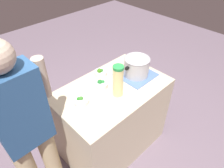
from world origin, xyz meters
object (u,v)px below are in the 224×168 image
object	(u,v)px
broccoli_bowl_center	(101,72)
person_cook	(28,133)
lemonade_pitcher	(118,81)
cooking_pot	(137,66)
broccoli_bowl_front	(101,85)
broccoli_bowl_back	(81,101)

from	to	relation	value
broccoli_bowl_center	person_cook	size ratio (longest dim) A/B	0.08
lemonade_pitcher	person_cook	world-z (taller)	person_cook
cooking_pot	broccoli_bowl_center	xyz separation A→B (m)	(0.26, -0.25, -0.08)
cooking_pot	broccoli_bowl_front	world-z (taller)	cooking_pot
lemonade_pitcher	broccoli_bowl_front	size ratio (longest dim) A/B	2.77
lemonade_pitcher	broccoli_bowl_center	size ratio (longest dim) A/B	2.41
broccoli_bowl_center	person_cook	bearing A→B (deg)	13.11
lemonade_pitcher	broccoli_bowl_back	bearing A→B (deg)	-23.82
lemonade_pitcher	broccoli_bowl_back	size ratio (longest dim) A/B	2.35
cooking_pot	person_cook	distance (m)	1.16
cooking_pot	person_cook	size ratio (longest dim) A/B	0.20
lemonade_pitcher	cooking_pot	bearing A→B (deg)	-166.97
lemonade_pitcher	broccoli_bowl_front	distance (m)	0.22
broccoli_bowl_back	person_cook	distance (m)	0.50
broccoli_bowl_front	person_cook	xyz separation A→B (m)	(0.77, 0.05, 0.01)
broccoli_bowl_center	cooking_pot	bearing A→B (deg)	136.14
broccoli_bowl_center	broccoli_bowl_back	xyz separation A→B (m)	(0.40, 0.19, -0.01)
broccoli_bowl_back	cooking_pot	bearing A→B (deg)	174.99
broccoli_bowl_front	broccoli_bowl_back	xyz separation A→B (m)	(0.27, 0.04, -0.01)
lemonade_pitcher	broccoli_bowl_back	world-z (taller)	lemonade_pitcher
cooking_pot	broccoli_bowl_back	world-z (taller)	cooking_pot
lemonade_pitcher	broccoli_bowl_back	xyz separation A→B (m)	(0.31, -0.14, -0.13)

